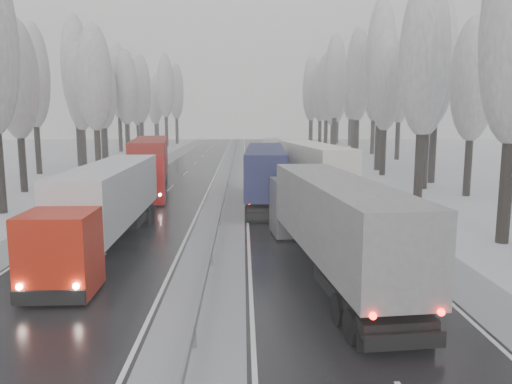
{
  "coord_description": "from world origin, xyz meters",
  "views": [
    {
      "loc": [
        1.42,
        -9.52,
        6.64
      ],
      "look_at": [
        2.18,
        19.25,
        2.2
      ],
      "focal_mm": 35.0,
      "sensor_mm": 36.0,
      "label": 1
    }
  ],
  "objects_px": {
    "truck_red_red": "(150,161)",
    "box_truck_distant": "(271,146)",
    "truck_blue_box": "(265,171)",
    "truck_grey_tarp": "(329,218)",
    "truck_red_white": "(106,201)",
    "truck_cream_box": "(310,166)"
  },
  "relations": [
    {
      "from": "truck_red_red",
      "to": "box_truck_distant",
      "type": "bearing_deg",
      "value": 64.92
    },
    {
      "from": "truck_blue_box",
      "to": "truck_grey_tarp",
      "type": "bearing_deg",
      "value": -81.25
    },
    {
      "from": "truck_red_white",
      "to": "truck_cream_box",
      "type": "bearing_deg",
      "value": 51.81
    },
    {
      "from": "truck_blue_box",
      "to": "truck_red_white",
      "type": "bearing_deg",
      "value": -121.38
    },
    {
      "from": "box_truck_distant",
      "to": "truck_red_white",
      "type": "xyz_separation_m",
      "value": [
        -11.65,
        -60.49,
        0.96
      ]
    },
    {
      "from": "truck_cream_box",
      "to": "truck_red_white",
      "type": "bearing_deg",
      "value": -135.34
    },
    {
      "from": "truck_cream_box",
      "to": "box_truck_distant",
      "type": "xyz_separation_m",
      "value": [
        -0.62,
        44.43,
        -1.1
      ]
    },
    {
      "from": "truck_red_white",
      "to": "truck_red_red",
      "type": "height_order",
      "value": "truck_red_red"
    },
    {
      "from": "truck_grey_tarp",
      "to": "truck_blue_box",
      "type": "height_order",
      "value": "truck_blue_box"
    },
    {
      "from": "box_truck_distant",
      "to": "truck_blue_box",
      "type": "bearing_deg",
      "value": -88.82
    },
    {
      "from": "truck_grey_tarp",
      "to": "box_truck_distant",
      "type": "distance_m",
      "value": 64.8
    },
    {
      "from": "truck_grey_tarp",
      "to": "truck_red_red",
      "type": "xyz_separation_m",
      "value": [
        -11.74,
        23.43,
        0.24
      ]
    },
    {
      "from": "truck_blue_box",
      "to": "box_truck_distant",
      "type": "bearing_deg",
      "value": 88.56
    },
    {
      "from": "truck_grey_tarp",
      "to": "truck_blue_box",
      "type": "distance_m",
      "value": 17.11
    },
    {
      "from": "box_truck_distant",
      "to": "truck_cream_box",
      "type": "bearing_deg",
      "value": -84.23
    },
    {
      "from": "truck_grey_tarp",
      "to": "truck_red_white",
      "type": "bearing_deg",
      "value": 151.59
    },
    {
      "from": "truck_cream_box",
      "to": "box_truck_distant",
      "type": "height_order",
      "value": "truck_cream_box"
    },
    {
      "from": "truck_grey_tarp",
      "to": "truck_blue_box",
      "type": "bearing_deg",
      "value": 90.45
    },
    {
      "from": "truck_blue_box",
      "to": "truck_cream_box",
      "type": "relative_size",
      "value": 0.98
    },
    {
      "from": "truck_grey_tarp",
      "to": "truck_cream_box",
      "type": "relative_size",
      "value": 0.95
    },
    {
      "from": "truck_grey_tarp",
      "to": "truck_red_red",
      "type": "bearing_deg",
      "value": 110.66
    },
    {
      "from": "truck_blue_box",
      "to": "truck_red_red",
      "type": "relative_size",
      "value": 0.94
    }
  ]
}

